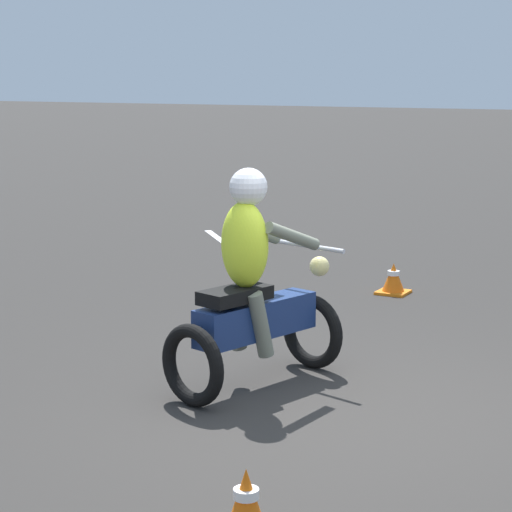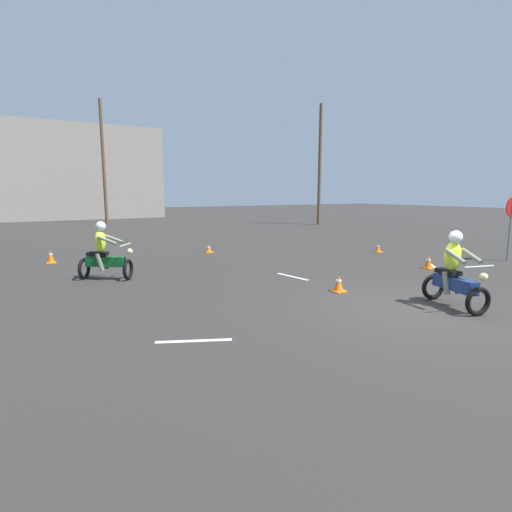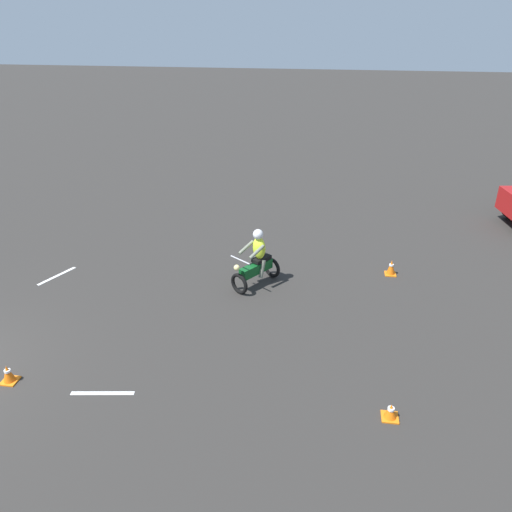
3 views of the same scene
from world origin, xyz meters
The scene contains 5 objects.
ground_plane centered at (0.00, 0.00, 0.00)m, with size 120.00×120.00×0.00m, color #2D2B28.
motorcycle_rider_foreground centered at (0.95, -0.34, 0.73)m, with size 0.98×1.56×1.66m.
traffic_cone_mid_center centered at (-0.26, 1.94, 0.20)m, with size 0.32×0.32×0.41m.
traffic_cone_far_center centered at (1.16, -3.90, 0.16)m, with size 0.32×0.32×0.33m.
lane_stripe_se centered at (4.64, -6.12, 0.00)m, with size 0.10×1.57×0.01m, color silver.
Camera 1 is at (-2.51, 6.01, 2.33)m, focal length 70.00 mm.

